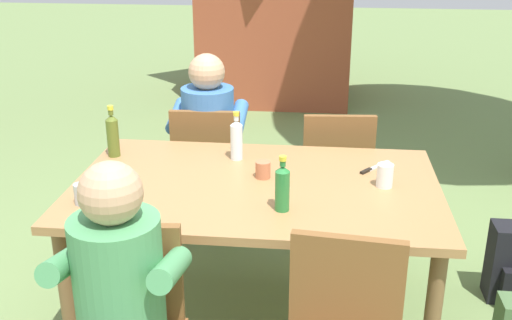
% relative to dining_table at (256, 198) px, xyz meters
% --- Properties ---
extents(ground_plane, '(24.00, 24.00, 0.00)m').
position_rel_dining_table_xyz_m(ground_plane, '(0.00, 0.00, -0.67)').
color(ground_plane, '#6B844C').
extents(dining_table, '(1.74, 1.09, 0.74)m').
position_rel_dining_table_xyz_m(dining_table, '(0.00, 0.00, 0.00)').
color(dining_table, '#A37547').
rests_on(dining_table, ground_plane).
extents(chair_far_left, '(0.46, 0.46, 0.87)m').
position_rel_dining_table_xyz_m(chair_far_left, '(-0.39, 0.84, -0.18)').
color(chair_far_left, brown).
rests_on(chair_far_left, ground_plane).
extents(chair_far_right, '(0.47, 0.47, 0.87)m').
position_rel_dining_table_xyz_m(chair_far_right, '(0.40, 0.84, -0.18)').
color(chair_far_right, brown).
rests_on(chair_far_right, ground_plane).
extents(person_in_white_shirt, '(0.47, 0.62, 1.18)m').
position_rel_dining_table_xyz_m(person_in_white_shirt, '(-0.39, -0.95, -0.01)').
color(person_in_white_shirt, '#4C935B').
rests_on(person_in_white_shirt, ground_plane).
extents(person_in_plaid_shirt, '(0.47, 0.62, 1.18)m').
position_rel_dining_table_xyz_m(person_in_plaid_shirt, '(-0.39, 0.95, -0.01)').
color(person_in_plaid_shirt, '#3D70B2').
rests_on(person_in_plaid_shirt, ground_plane).
extents(bottle_clear, '(0.06, 0.06, 0.26)m').
position_rel_dining_table_xyz_m(bottle_clear, '(-0.14, 0.31, 0.19)').
color(bottle_clear, white).
rests_on(bottle_clear, dining_table).
extents(bottle_green, '(0.06, 0.06, 0.25)m').
position_rel_dining_table_xyz_m(bottle_green, '(0.14, -0.27, 0.18)').
color(bottle_green, '#287A38').
rests_on(bottle_green, dining_table).
extents(bottle_olive, '(0.06, 0.06, 0.28)m').
position_rel_dining_table_xyz_m(bottle_olive, '(-0.79, 0.28, 0.20)').
color(bottle_olive, '#566623').
rests_on(bottle_olive, dining_table).
extents(cup_steel, '(0.07, 0.07, 0.09)m').
position_rel_dining_table_xyz_m(cup_steel, '(-0.74, -0.31, 0.12)').
color(cup_steel, '#B2B7BC').
rests_on(cup_steel, dining_table).
extents(cup_terracotta, '(0.07, 0.07, 0.08)m').
position_rel_dining_table_xyz_m(cup_terracotta, '(0.03, 0.07, 0.12)').
color(cup_terracotta, '#BC6B47').
rests_on(cup_terracotta, dining_table).
extents(cup_white, '(0.08, 0.08, 0.11)m').
position_rel_dining_table_xyz_m(cup_white, '(0.61, 0.03, 0.13)').
color(cup_white, white).
rests_on(cup_white, dining_table).
extents(table_knife, '(0.17, 0.20, 0.01)m').
position_rel_dining_table_xyz_m(table_knife, '(0.57, 0.25, 0.08)').
color(table_knife, silver).
rests_on(table_knife, dining_table).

